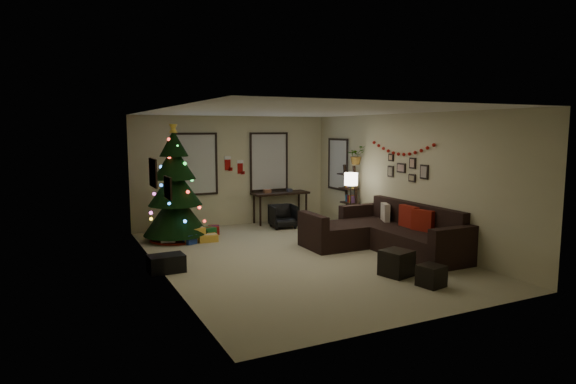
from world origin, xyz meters
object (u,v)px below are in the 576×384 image
at_px(christmas_tree, 175,191).
at_px(desk, 280,196).
at_px(sofa, 385,235).
at_px(desk_chair, 283,216).
at_px(bookshelf, 351,198).

xyz_separation_m(christmas_tree, desk, (2.87, 0.82, -0.37)).
relative_size(sofa, desk_chair, 5.30).
bearing_deg(christmas_tree, desk_chair, 3.59).
xyz_separation_m(desk_chair, bookshelf, (1.37, -0.85, 0.46)).
bearing_deg(desk_chair, christmas_tree, -169.23).
xyz_separation_m(christmas_tree, desk_chair, (2.64, 0.17, -0.78)).
bearing_deg(sofa, desk, 100.53).
bearing_deg(bookshelf, desk, 127.21).
distance_m(christmas_tree, bookshelf, 4.08).
bearing_deg(desk, christmas_tree, -164.13).
distance_m(sofa, desk, 3.59).
distance_m(christmas_tree, sofa, 4.50).
height_order(desk, desk_chair, desk).
xyz_separation_m(sofa, bookshelf, (0.49, 2.00, 0.45)).
height_order(sofa, desk_chair, sofa).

